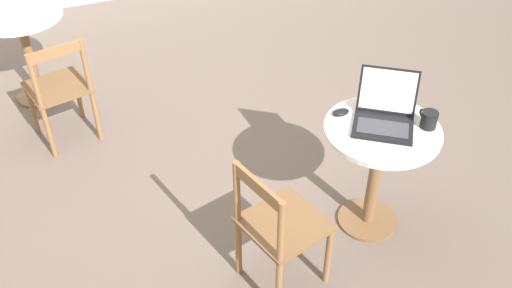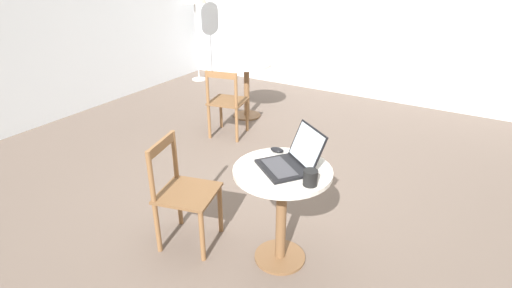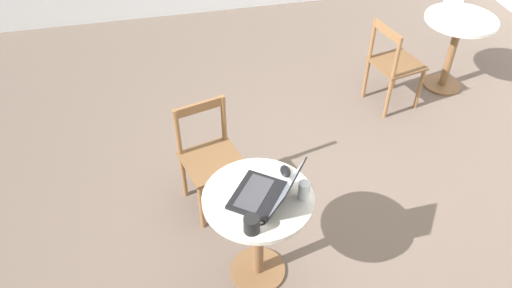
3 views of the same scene
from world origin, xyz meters
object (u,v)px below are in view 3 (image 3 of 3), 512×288
object	(u,v)px
mouse	(285,171)
drinking_glass	(304,190)
cafe_table_mid	(456,36)
chair_near_back	(210,158)
chair_mid_left	(393,65)
mug	(252,224)
laptop	(267,193)
cafe_table_near	(258,217)

from	to	relation	value
mouse	drinking_glass	world-z (taller)	drinking_glass
cafe_table_mid	drinking_glass	size ratio (longest dim) A/B	6.40
chair_near_back	drinking_glass	distance (m)	0.95
chair_mid_left	mug	xyz separation A→B (m)	(-1.66, -1.78, 0.36)
chair_mid_left	drinking_glass	xyz separation A→B (m)	(-1.33, -1.61, 0.36)
chair_near_back	laptop	bearing A→B (deg)	-72.84
laptop	drinking_glass	distance (m)	0.21
mouse	chair_mid_left	bearing A→B (deg)	45.44
cafe_table_mid	mug	xyz separation A→B (m)	(-2.33, -1.92, 0.23)
chair_near_back	chair_mid_left	bearing A→B (deg)	25.62
cafe_table_near	chair_near_back	bearing A→B (deg)	104.65
cafe_table_near	laptop	bearing A→B (deg)	-34.89
chair_mid_left	drinking_glass	distance (m)	2.12
chair_mid_left	cafe_table_near	bearing A→B (deg)	-135.53
cafe_table_mid	drinking_glass	distance (m)	2.67
laptop	mouse	world-z (taller)	laptop
cafe_table_near	cafe_table_mid	world-z (taller)	same
cafe_table_near	mug	size ratio (longest dim) A/B	5.68
cafe_table_mid	mouse	distance (m)	2.57
cafe_table_near	drinking_glass	bearing A→B (deg)	-13.55
mug	drinking_glass	distance (m)	0.37
chair_near_back	chair_mid_left	distance (m)	1.95
cafe_table_near	mug	world-z (taller)	mug
mouse	drinking_glass	bearing A→B (deg)	-77.08
cafe_table_near	chair_mid_left	bearing A→B (deg)	44.47
cafe_table_mid	laptop	distance (m)	2.81
cafe_table_mid	mouse	xyz separation A→B (m)	(-2.04, -1.55, 0.20)
cafe_table_mid	drinking_glass	world-z (taller)	drinking_glass
laptop	chair_mid_left	bearing A→B (deg)	45.80
chair_mid_left	drinking_glass	size ratio (longest dim) A/B	7.19
drinking_glass	cafe_table_mid	bearing A→B (deg)	41.32
laptop	drinking_glass	size ratio (longest dim) A/B	4.19
chair_near_back	chair_mid_left	xyz separation A→B (m)	(1.76, 0.85, 0.00)
laptop	mouse	distance (m)	0.24
chair_mid_left	mug	bearing A→B (deg)	-133.08
mouse	drinking_glass	xyz separation A→B (m)	(0.05, -0.21, 0.04)
cafe_table_mid	chair_mid_left	bearing A→B (deg)	-167.68
laptop	drinking_glass	world-z (taller)	laptop
drinking_glass	mug	bearing A→B (deg)	-153.10
cafe_table_near	chair_mid_left	size ratio (longest dim) A/B	0.89
cafe_table_mid	laptop	bearing A→B (deg)	-141.92
cafe_table_mid	chair_near_back	bearing A→B (deg)	-157.80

